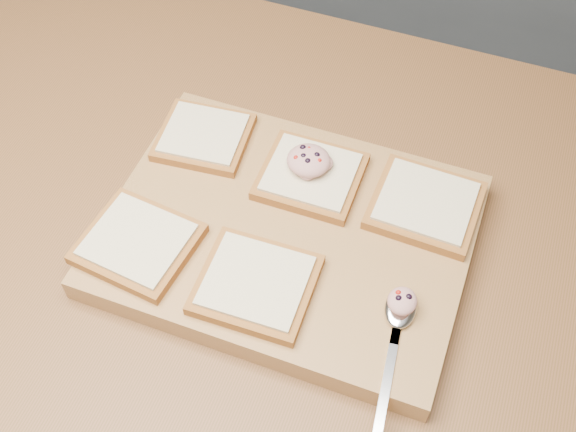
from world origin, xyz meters
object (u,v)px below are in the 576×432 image
cutting_board (288,235)px  tuna_salad_dollop (309,160)px  spoon (399,318)px  bread_far_center (311,176)px

cutting_board → tuna_salad_dollop: tuna_salad_dollop is taller
spoon → bread_far_center: bearing=135.5°
cutting_board → bread_far_center: bread_far_center is taller
bread_far_center → tuna_salad_dollop: tuna_salad_dollop is taller
bread_far_center → spoon: bearing=-44.5°
cutting_board → spoon: bearing=-25.5°
cutting_board → bread_far_center: size_ratio=3.49×
tuna_salad_dollop → spoon: size_ratio=0.31×
bread_far_center → cutting_board: bearing=-90.8°
spoon → tuna_salad_dollop: bearing=135.5°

